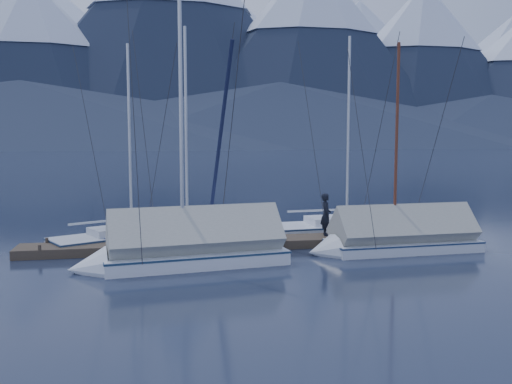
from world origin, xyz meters
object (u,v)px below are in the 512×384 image
Objects in this scene: sailboat_open_right at (357,229)px; person at (326,214)px; sailboat_covered_near at (391,240)px; sailboat_covered_far at (179,251)px; sailboat_open_left at (142,237)px; sailboat_open_mid at (199,234)px.

person is (-2.24, -2.23, 1.04)m from sailboat_open_right.
sailboat_covered_far reaches higher than sailboat_covered_near.
sailboat_open_left is 5.14× the size of person.
sailboat_covered_far reaches higher than sailboat_open_left.
person is (6.13, 2.76, 0.71)m from sailboat_covered_far.
sailboat_covered_far is at bearing -149.16° from sailboat_open_right.
sailboat_covered_near is at bearing -23.00° from sailboat_open_left.
sailboat_covered_near is 0.86× the size of sailboat_covered_far.
sailboat_covered_far is (-8.36, -4.99, 0.33)m from sailboat_open_right.
sailboat_open_left is 0.88× the size of sailboat_covered_far.
sailboat_covered_near reaches higher than person.
sailboat_covered_near is (-0.30, -4.19, 0.26)m from sailboat_open_right.
sailboat_open_left is at bearing -178.66° from sailboat_open_right.
sailboat_open_left is at bearing -172.75° from sailboat_open_mid.
sailboat_open_right is at bearing 1.34° from sailboat_open_left.
sailboat_covered_far is at bearing -75.04° from sailboat_open_left.
sailboat_open_mid is at bearing 74.29° from person.
sailboat_covered_far is (-8.07, -0.80, 0.06)m from sailboat_covered_near.
sailboat_covered_far is (1.27, -4.77, 0.34)m from sailboat_open_left.
sailboat_covered_far is 6.76m from person.
sailboat_open_right is at bearing 30.84° from sailboat_covered_far.
sailboat_open_right reaches higher than sailboat_open_left.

